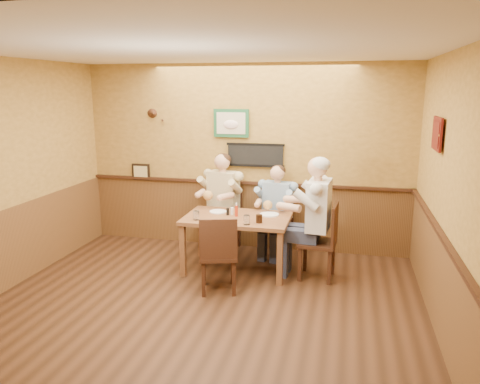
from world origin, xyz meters
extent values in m
plane|color=#311B0E|center=(0.00, 0.00, 0.00)|extent=(5.00, 5.00, 0.00)
cube|color=silver|center=(0.00, 0.00, 2.80)|extent=(5.00, 5.00, 0.02)
cube|color=#B88E40|center=(0.00, 2.50, 1.40)|extent=(5.00, 0.02, 2.80)
cube|color=#B88E40|center=(0.00, -2.50, 1.40)|extent=(5.00, 0.02, 2.80)
cube|color=#B88E40|center=(2.50, 0.00, 1.40)|extent=(0.02, 5.00, 2.80)
cube|color=brown|center=(0.00, 2.48, 0.50)|extent=(5.00, 0.02, 1.00)
cube|color=brown|center=(2.48, 0.00, 0.50)|extent=(0.02, 5.00, 1.00)
cube|color=black|center=(0.17, 2.46, 1.45)|extent=(0.88, 0.03, 0.34)
cube|color=#1D542F|center=(-0.20, 2.46, 1.92)|extent=(0.54, 0.03, 0.42)
cube|color=black|center=(-1.70, 2.46, 1.12)|extent=(0.30, 0.03, 0.26)
cube|color=#611014|center=(2.46, 1.05, 1.95)|extent=(0.03, 0.48, 0.36)
cube|color=brown|center=(0.12, 1.50, 0.72)|extent=(1.40, 0.90, 0.05)
cube|color=brown|center=(-0.52, 1.11, 0.35)|extent=(0.07, 0.07, 0.70)
cube|color=brown|center=(0.76, 1.11, 0.35)|extent=(0.07, 0.07, 0.70)
cube|color=brown|center=(-0.52, 1.89, 0.35)|extent=(0.07, 0.07, 0.70)
cube|color=brown|center=(0.76, 1.89, 0.35)|extent=(0.07, 0.07, 0.70)
cylinder|color=white|center=(-0.36, 1.22, 0.81)|extent=(0.09, 0.09, 0.12)
cylinder|color=white|center=(0.33, 1.16, 0.81)|extent=(0.11, 0.11, 0.12)
cylinder|color=black|center=(0.46, 1.27, 0.80)|extent=(0.11, 0.11, 0.11)
cylinder|color=#B32D13|center=(0.11, 1.51, 0.83)|extent=(0.05, 0.05, 0.17)
cylinder|color=white|center=(0.03, 1.58, 0.80)|extent=(0.05, 0.05, 0.10)
cylinder|color=black|center=(-0.02, 1.54, 0.80)|extent=(0.04, 0.04, 0.10)
cylinder|color=white|center=(-0.19, 1.66, 0.76)|extent=(0.27, 0.27, 0.02)
cylinder|color=white|center=(0.53, 1.67, 0.76)|extent=(0.33, 0.33, 0.02)
camera|label=1|loc=(1.54, -4.38, 2.43)|focal=35.00mm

